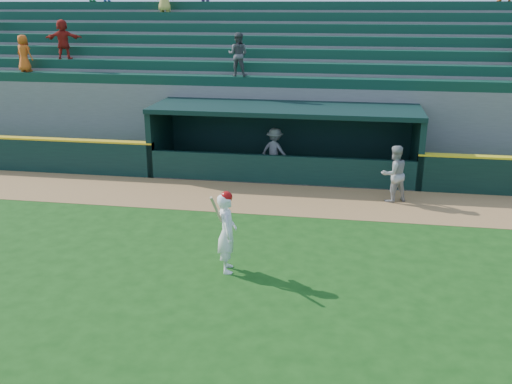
% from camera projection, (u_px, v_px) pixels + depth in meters
% --- Properties ---
extents(ground, '(120.00, 120.00, 0.00)m').
position_uv_depth(ground, '(245.00, 265.00, 13.46)').
color(ground, '#154210').
rests_on(ground, ground).
extents(warning_track, '(40.00, 3.00, 0.01)m').
position_uv_depth(warning_track, '(273.00, 199.00, 18.04)').
color(warning_track, olive).
rests_on(warning_track, ground).
extents(dugout_player_front, '(1.09, 1.01, 1.78)m').
position_uv_depth(dugout_player_front, '(394.00, 174.00, 17.54)').
color(dugout_player_front, '#9B9C97').
rests_on(dugout_player_front, ground).
extents(dugout_player_inside, '(1.22, 0.97, 1.66)m').
position_uv_depth(dugout_player_inside, '(275.00, 151.00, 20.55)').
color(dugout_player_inside, '#999994').
rests_on(dugout_player_inside, ground).
extents(dugout, '(9.40, 2.80, 2.46)m').
position_uv_depth(dugout, '(286.00, 136.00, 20.52)').
color(dugout, slate).
rests_on(dugout, ground).
extents(stands, '(34.50, 6.26, 7.62)m').
position_uv_depth(stands, '(298.00, 89.00, 24.48)').
color(stands, slate).
rests_on(stands, ground).
extents(batter_at_plate, '(0.60, 0.86, 1.94)m').
position_uv_depth(batter_at_plate, '(227.00, 232.00, 12.91)').
color(batter_at_plate, white).
rests_on(batter_at_plate, ground).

